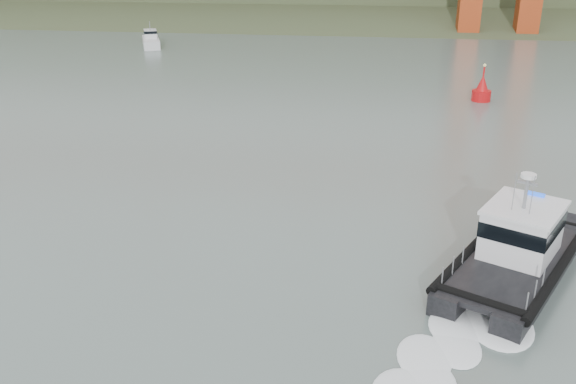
% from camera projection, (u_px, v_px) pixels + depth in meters
% --- Properties ---
extents(ground, '(400.00, 400.00, 0.00)m').
position_uv_depth(ground, '(239.00, 324.00, 24.99)').
color(ground, '#505F59').
rests_on(ground, ground).
extents(patrol_boat, '(8.04, 10.74, 4.95)m').
position_uv_depth(patrol_boat, '(517.00, 250.00, 28.05)').
color(patrol_boat, black).
rests_on(patrol_boat, ground).
extents(motorboat, '(3.98, 6.23, 3.26)m').
position_uv_depth(motorboat, '(151.00, 40.00, 82.13)').
color(motorboat, silver).
rests_on(motorboat, ground).
extents(nav_buoy, '(1.67, 1.67, 3.48)m').
position_uv_depth(nav_buoy, '(482.00, 91.00, 56.55)').
color(nav_buoy, '#B80C0F').
rests_on(nav_buoy, ground).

